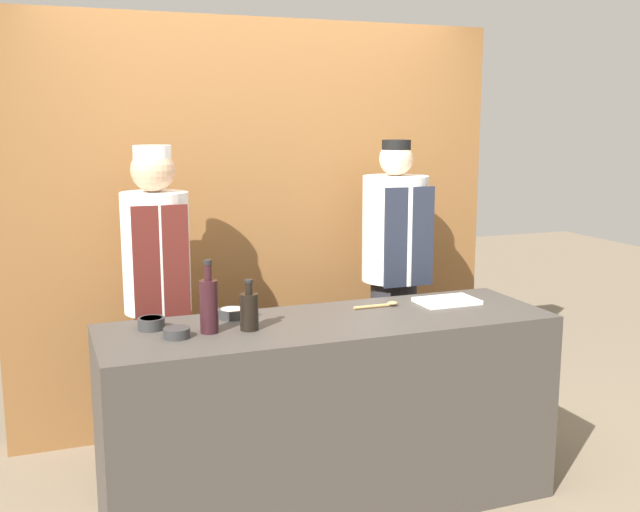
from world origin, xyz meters
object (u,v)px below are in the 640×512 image
(sauce_bowl_orange, at_px, (151,323))
(bottle_soy, at_px, (249,310))
(chef_right, at_px, (394,278))
(cutting_board, at_px, (447,301))
(wooden_spoon, at_px, (381,305))
(bottle_wine, at_px, (209,304))
(sauce_bowl_white, at_px, (232,313))
(sauce_bowl_green, at_px, (177,332))
(chef_left, at_px, (158,296))

(sauce_bowl_orange, bearing_deg, bottle_soy, -22.21)
(bottle_soy, xyz_separation_m, chef_right, (1.07, 0.73, -0.08))
(cutting_board, xyz_separation_m, wooden_spoon, (-0.35, 0.04, 0.00))
(bottle_wine, bearing_deg, sauce_bowl_white, 53.43)
(bottle_soy, bearing_deg, chef_right, 34.14)
(wooden_spoon, bearing_deg, bottle_wine, -170.90)
(wooden_spoon, height_order, chef_right, chef_right)
(cutting_board, relative_size, chef_right, 0.17)
(sauce_bowl_green, relative_size, chef_left, 0.07)
(sauce_bowl_white, relative_size, chef_left, 0.08)
(bottle_wine, height_order, chef_right, chef_right)
(bottle_wine, bearing_deg, bottle_soy, -6.35)
(sauce_bowl_green, xyz_separation_m, sauce_bowl_orange, (-0.08, 0.17, 0.01))
(sauce_bowl_orange, height_order, bottle_wine, bottle_wine)
(bottle_wine, relative_size, bottle_soy, 1.42)
(sauce_bowl_white, relative_size, bottle_soy, 0.57)
(bottle_wine, height_order, wooden_spoon, bottle_wine)
(sauce_bowl_orange, xyz_separation_m, chef_left, (0.11, 0.56, -0.01))
(cutting_board, distance_m, bottle_soy, 1.08)
(sauce_bowl_orange, distance_m, bottle_wine, 0.29)
(sauce_bowl_green, bearing_deg, bottle_wine, 10.34)
(bottle_wine, bearing_deg, sauce_bowl_green, -169.66)
(sauce_bowl_green, bearing_deg, sauce_bowl_white, 37.73)
(chef_right, bearing_deg, wooden_spoon, -121.84)
(sauce_bowl_green, relative_size, sauce_bowl_white, 0.89)
(bottle_wine, bearing_deg, wooden_spoon, 9.10)
(bottle_wine, bearing_deg, sauce_bowl_orange, 147.63)
(sauce_bowl_green, relative_size, cutting_board, 0.38)
(sauce_bowl_orange, height_order, cutting_board, sauce_bowl_orange)
(chef_right, bearing_deg, sauce_bowl_green, -152.22)
(sauce_bowl_white, xyz_separation_m, sauce_bowl_orange, (-0.38, -0.06, 0.00))
(chef_right, bearing_deg, sauce_bowl_orange, -159.14)
(sauce_bowl_white, distance_m, cutting_board, 1.09)
(sauce_bowl_green, distance_m, wooden_spoon, 1.06)
(wooden_spoon, relative_size, chef_left, 0.14)
(sauce_bowl_white, distance_m, chef_left, 0.57)
(sauce_bowl_green, relative_size, bottle_soy, 0.50)
(cutting_board, height_order, bottle_soy, bottle_soy)
(sauce_bowl_green, bearing_deg, bottle_soy, 1.36)
(sauce_bowl_orange, xyz_separation_m, chef_right, (1.47, 0.56, -0.02))
(bottle_soy, bearing_deg, cutting_board, 6.54)
(bottle_soy, bearing_deg, bottle_wine, 173.65)
(sauce_bowl_green, height_order, wooden_spoon, sauce_bowl_green)
(sauce_bowl_green, bearing_deg, chef_left, 87.35)
(bottle_wine, xyz_separation_m, bottle_soy, (0.17, -0.02, -0.04))
(cutting_board, height_order, wooden_spoon, wooden_spoon)
(sauce_bowl_white, distance_m, wooden_spoon, 0.74)
(bottle_wine, distance_m, chef_left, 0.72)
(sauce_bowl_green, distance_m, sauce_bowl_orange, 0.19)
(bottle_soy, xyz_separation_m, chef_left, (-0.29, 0.73, -0.07))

